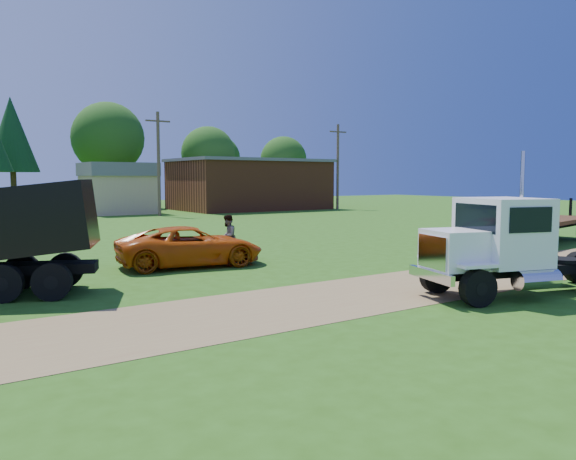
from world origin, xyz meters
TOP-DOWN VIEW (x-y plane):
  - ground at (0.00, 0.00)m, footprint 140.00×140.00m
  - dirt_track at (0.00, 0.00)m, footprint 120.00×4.20m
  - white_semi_tractor at (1.43, -2.43)m, footprint 6.85×3.87m
  - orange_pickup at (-3.57, 7.42)m, footprint 5.70×3.28m
  - flatbed_trailer at (14.23, 4.30)m, footprint 8.84×4.17m
  - spectator_a at (7.32, 1.37)m, footprint 0.85×0.85m
  - spectator_b at (-1.34, 8.64)m, footprint 1.09×1.08m
  - brick_building at (18.00, 40.00)m, footprint 15.40×10.40m
  - tan_shed at (4.00, 40.00)m, footprint 6.20×5.40m
  - utility_poles at (6.00, 35.00)m, footprint 42.20×0.28m
  - tree_row at (-1.50, 49.08)m, footprint 54.52×14.51m

SIDE VIEW (x-z plane):
  - ground at x=0.00m, z-range 0.00..0.00m
  - dirt_track at x=0.00m, z-range 0.00..0.01m
  - orange_pickup at x=-3.57m, z-range 0.00..1.50m
  - spectator_b at x=-1.34m, z-range 0.00..1.77m
  - flatbed_trailer at x=14.23m, z-range -0.16..2.02m
  - spectator_a at x=7.32m, z-range 0.00..1.99m
  - white_semi_tractor at x=1.43m, z-range -0.64..3.41m
  - tan_shed at x=4.00m, z-range 0.07..4.77m
  - brick_building at x=18.00m, z-range 0.01..5.31m
  - utility_poles at x=6.00m, z-range 0.21..9.21m
  - tree_row at x=-1.50m, z-range 1.07..12.67m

